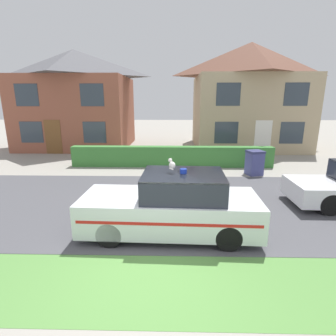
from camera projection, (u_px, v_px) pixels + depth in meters
name	position (u px, v px, depth m)	size (l,w,h in m)	color
ground_plane	(151.00, 275.00, 5.07)	(80.00, 80.00, 0.00)	gray
road_strip	(160.00, 203.00, 8.61)	(28.00, 6.07, 0.01)	#4C4C51
lawn_verge	(149.00, 286.00, 4.76)	(28.00, 1.91, 0.01)	#568C42
garden_hedge	(172.00, 156.00, 13.20)	(10.07, 0.51, 1.02)	#3D7F38
police_car	(173.00, 206.00, 6.49)	(4.40, 1.80, 1.68)	black
cat	(172.00, 164.00, 6.26)	(0.22, 0.29, 0.25)	silver
house_left	(77.00, 99.00, 18.37)	(7.48, 6.05, 6.57)	#93513D
house_right	(248.00, 96.00, 18.05)	(7.48, 6.24, 6.97)	tan
wheelie_bin	(254.00, 163.00, 11.73)	(0.80, 0.78, 1.10)	#474C8C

